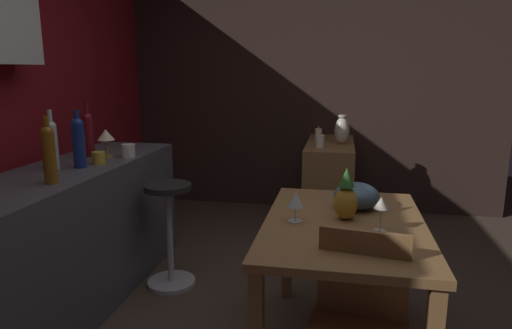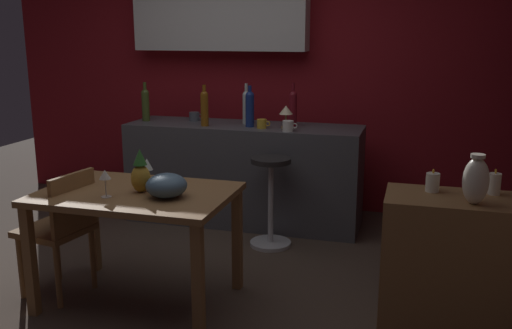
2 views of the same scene
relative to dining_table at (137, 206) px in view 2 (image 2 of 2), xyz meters
name	(u,v)px [view 2 (image 2 of 2)]	position (x,y,z in m)	size (l,w,h in m)	color
ground_plane	(171,285)	(0.09, 0.26, -0.64)	(9.00, 9.00, 0.00)	#47382D
wall_kitchen_back	(248,63)	(0.03, 2.33, 0.77)	(5.20, 0.33, 2.60)	maroon
dining_table	(137,206)	(0.00, 0.00, 0.00)	(1.19, 0.80, 0.74)	olive
kitchen_counter	(244,174)	(0.18, 1.70, -0.19)	(2.10, 0.60, 0.90)	#4C4C51
sideboard_cabinet	(482,270)	(2.06, 0.13, -0.23)	(1.10, 0.44, 0.82)	olive
chair_near_window	(62,227)	(-0.52, -0.06, -0.17)	(0.46, 0.46, 0.84)	olive
bar_stool	(271,199)	(0.56, 1.18, -0.25)	(0.34, 0.34, 0.73)	#262323
wine_glass_left	(147,165)	(-0.04, 0.25, 0.21)	(0.08, 0.08, 0.15)	silver
wine_glass_right	(105,176)	(-0.11, -0.17, 0.23)	(0.07, 0.07, 0.17)	silver
pineapple_centerpiece	(141,174)	(0.04, 0.00, 0.21)	(0.12, 0.12, 0.27)	gold
fruit_bowl	(166,185)	(0.24, -0.06, 0.17)	(0.25, 0.25, 0.14)	slate
wine_bottle_ruby	(293,107)	(0.61, 1.76, 0.43)	(0.07, 0.07, 0.38)	maroon
wine_bottle_olive	(146,103)	(-0.76, 1.67, 0.42)	(0.07, 0.07, 0.36)	#475623
wine_bottle_cobalt	(250,107)	(0.26, 1.62, 0.43)	(0.08, 0.08, 0.36)	navy
wine_bottle_amber	(204,107)	(-0.13, 1.55, 0.43)	(0.07, 0.07, 0.36)	#8C5114
wine_bottle_clear	(246,106)	(0.19, 1.75, 0.42)	(0.07, 0.07, 0.36)	silver
cup_slate	(195,116)	(-0.33, 1.80, 0.30)	(0.13, 0.10, 0.08)	#515660
cup_mustard	(262,124)	(0.38, 1.57, 0.30)	(0.12, 0.08, 0.08)	gold
cup_white	(288,126)	(0.63, 1.48, 0.30)	(0.13, 0.09, 0.09)	white
counter_lamp	(286,112)	(0.58, 1.62, 0.40)	(0.12, 0.12, 0.20)	#A58447
pillar_candle_tall	(433,182)	(1.77, 0.21, 0.23)	(0.08, 0.08, 0.13)	white
pillar_candle_short	(495,184)	(2.10, 0.25, 0.24)	(0.07, 0.07, 0.15)	white
vase_ceramic_ivory	(476,181)	(1.97, 0.03, 0.30)	(0.14, 0.14, 0.27)	beige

